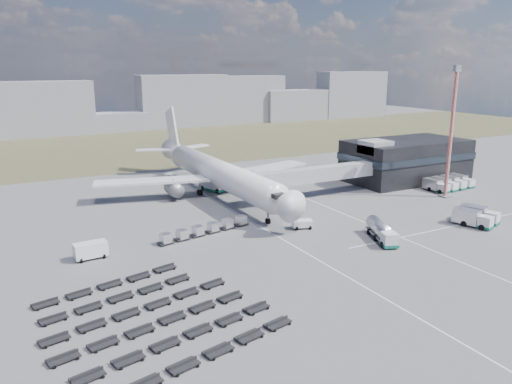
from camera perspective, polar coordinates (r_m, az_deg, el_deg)
name	(u,v)px	position (r m, az deg, el deg)	size (l,w,h in m)	color
ground	(295,238)	(83.61, 4.43, -5.31)	(420.00, 420.00, 0.00)	#565659
grass_strip	(128,146)	(183.45, -14.41, 5.10)	(420.00, 90.00, 0.01)	#4C4B2D
lane_markings	(331,225)	(91.25, 8.60, -3.73)	(47.12, 110.00, 0.01)	silver
terminal	(406,159)	(129.73, 16.72, 3.61)	(30.40, 16.40, 11.00)	black
jet_bridge	(307,176)	(107.07, 5.80, 1.86)	(30.30, 3.80, 7.05)	#939399
airliner	(216,172)	(109.80, -4.63, 2.33)	(51.59, 64.53, 17.62)	silver
skyline	(150,107)	(227.97, -11.97, 9.45)	(308.34, 25.97, 24.47)	gray
fuel_tanker	(382,232)	(84.59, 14.17, -4.40)	(5.61, 9.55, 3.02)	silver
pushback_tug	(302,224)	(88.47, 5.29, -3.68)	(3.46, 1.94, 1.54)	silver
utility_van	(91,251)	(78.52, -18.37, -6.38)	(4.77, 2.16, 2.51)	silver
catering_truck	(213,184)	(114.37, -4.97, 0.88)	(4.89, 7.04, 2.99)	silver
service_trucks_near	(476,216)	(98.54, 23.84, -2.56)	(7.43, 8.15, 2.72)	silver
service_trucks_far	(449,183)	(124.33, 21.17, 0.96)	(11.66, 7.00, 2.50)	silver
uld_row	(206,229)	(85.35, -5.79, -4.23)	(17.81, 5.00, 1.62)	black
baggage_dollies	(149,318)	(59.21, -12.17, -13.89)	(27.19, 27.50, 0.74)	black
floodlight_mast	(451,133)	(114.15, 21.41, 6.30)	(2.67, 2.16, 27.99)	red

